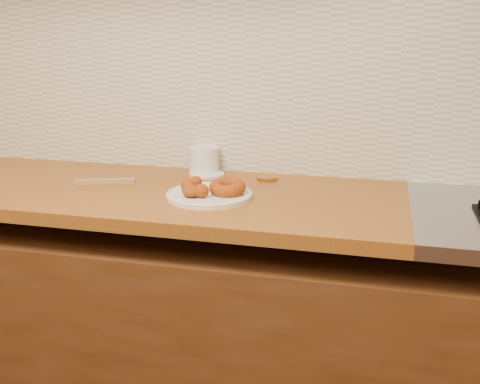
{
  "coord_description": "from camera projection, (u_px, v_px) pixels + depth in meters",
  "views": [
    {
      "loc": [
        0.41,
        0.1,
        1.37
      ],
      "look_at": [
        0.02,
        1.61,
        0.93
      ],
      "focal_mm": 42.0,
      "sensor_mm": 36.0,
      "label": 1
    }
  ],
  "objects": [
    {
      "name": "wall_back",
      "position": [
        263.0,
        41.0,
        1.88
      ],
      "size": [
        4.0,
        0.02,
        2.7
      ],
      "primitive_type": "cube",
      "color": "tan",
      "rests_on": "ground"
    },
    {
      "name": "base_cabinet",
      "position": [
        240.0,
        344.0,
        1.85
      ],
      "size": [
        3.6,
        0.6,
        0.77
      ],
      "primitive_type": "cube",
      "color": "#55301B",
      "rests_on": "floor"
    },
    {
      "name": "butcher_block",
      "position": [
        51.0,
        187.0,
        1.87
      ],
      "size": [
        2.3,
        0.62,
        0.04
      ],
      "primitive_type": "cube",
      "color": "brown",
      "rests_on": "base_cabinet"
    },
    {
      "name": "backsplash",
      "position": [
        261.0,
        86.0,
        1.91
      ],
      "size": [
        3.6,
        0.02,
        0.6
      ],
      "primitive_type": "cube",
      "color": "beige",
      "rests_on": "wall_back"
    },
    {
      "name": "donut_plate",
      "position": [
        209.0,
        195.0,
        1.68
      ],
      "size": [
        0.26,
        0.26,
        0.01
      ],
      "primitive_type": "cylinder",
      "color": "silver",
      "rests_on": "butcher_block"
    },
    {
      "name": "ring_donut",
      "position": [
        227.0,
        187.0,
        1.66
      ],
      "size": [
        0.13,
        0.14,
        0.05
      ],
      "primitive_type": "torus",
      "rotation": [
        0.1,
        0.0,
        0.23
      ],
      "color": "#9F450F",
      "rests_on": "donut_plate"
    },
    {
      "name": "fried_dough_chunks",
      "position": [
        193.0,
        188.0,
        1.66
      ],
      "size": [
        0.11,
        0.16,
        0.04
      ],
      "color": "#9F450F",
      "rests_on": "donut_plate"
    },
    {
      "name": "plastic_tub",
      "position": [
        204.0,
        160.0,
        1.97
      ],
      "size": [
        0.13,
        0.13,
        0.09
      ],
      "primitive_type": "cylinder",
      "rotation": [
        0.0,
        0.0,
        0.28
      ],
      "color": "silver",
      "rests_on": "butcher_block"
    },
    {
      "name": "tub_lid",
      "position": [
        207.0,
        174.0,
        1.94
      ],
      "size": [
        0.15,
        0.15,
        0.01
      ],
      "primitive_type": "cylinder",
      "rotation": [
        0.0,
        0.0,
        -0.34
      ],
      "color": "silver",
      "rests_on": "butcher_block"
    },
    {
      "name": "brass_jar_lid",
      "position": [
        267.0,
        178.0,
        1.88
      ],
      "size": [
        0.09,
        0.09,
        0.01
      ],
      "primitive_type": "cylinder",
      "rotation": [
        0.0,
        0.0,
        0.41
      ],
      "color": "#AC7C2A",
      "rests_on": "butcher_block"
    },
    {
      "name": "wooden_utensil",
      "position": [
        105.0,
        181.0,
        1.83
      ],
      "size": [
        0.19,
        0.09,
        0.02
      ],
      "primitive_type": "cube",
      "rotation": [
        0.0,
        0.0,
        0.34
      ],
      "color": "olive",
      "rests_on": "butcher_block"
    }
  ]
}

